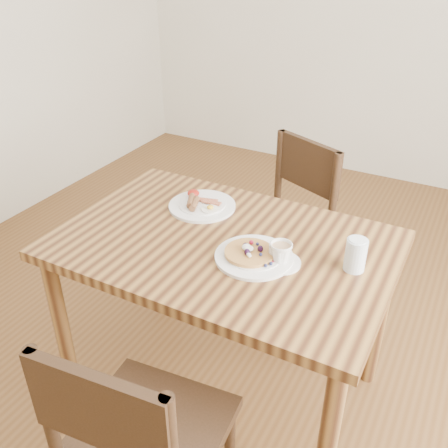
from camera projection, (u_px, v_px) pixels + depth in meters
name	position (u px, v px, depth m)	size (l,w,h in m)	color
ground	(224.00, 385.00, 2.18)	(5.00, 5.00, 0.00)	brown
dining_table	(224.00, 263.00, 1.85)	(1.20, 0.80, 0.75)	olive
chair_near	(139.00, 438.00, 1.39)	(0.46, 0.46, 0.88)	#341F13
chair_far	(284.00, 222.00, 2.42)	(0.55, 0.55, 0.88)	#341F13
pancake_plate	(255.00, 255.00, 1.70)	(0.27, 0.27, 0.06)	white
breakfast_plate	(201.00, 205.00, 2.01)	(0.27, 0.27, 0.04)	white
teacup_saucer	(281.00, 255.00, 1.66)	(0.14, 0.14, 0.08)	white
water_glass	(356.00, 255.00, 1.62)	(0.07, 0.07, 0.11)	silver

